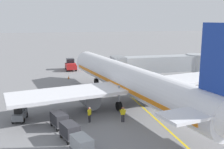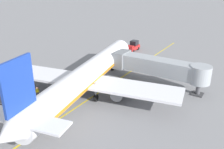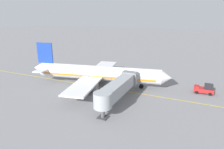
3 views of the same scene
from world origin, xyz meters
TOP-DOWN VIEW (x-y plane):
  - ground_plane at (0.00, 0.00)m, footprint 400.00×400.00m
  - gate_lead_in_line at (0.00, 0.00)m, footprint 0.24×80.00m
  - parked_airliner at (-1.30, 1.11)m, footprint 30.44×37.16m
  - jet_bridge at (7.14, 10.41)m, footprint 16.84×3.50m
  - pushback_tractor at (-6.46, 26.86)m, footprint 2.28×4.44m
  - baggage_tug_lead at (-14.61, -1.40)m, footprint 1.56×2.63m
  - baggage_cart_front at (-10.54, -4.62)m, footprint 1.92×2.97m
  - baggage_cart_second_in_train at (-9.74, -7.67)m, footprint 1.92×2.97m
  - ground_crew_wing_walker at (-7.31, -3.92)m, footprint 0.54×0.61m
  - ground_crew_loader at (-3.80, -4.71)m, footprint 0.73×0.26m
  - safety_cone_nose_left at (-7.67, 18.16)m, footprint 0.36×0.36m

SIDE VIEW (x-z plane):
  - ground_plane at x=0.00m, z-range 0.00..0.00m
  - gate_lead_in_line at x=0.00m, z-range 0.00..0.01m
  - safety_cone_nose_left at x=-7.67m, z-range -0.01..0.58m
  - baggage_tug_lead at x=-14.61m, z-range -0.10..1.52m
  - baggage_cart_front at x=-10.54m, z-range 0.16..1.74m
  - baggage_cart_second_in_train at x=-9.74m, z-range 0.16..1.74m
  - ground_crew_wing_walker at x=-7.31m, z-range 0.11..1.80m
  - ground_crew_loader at x=-3.80m, z-range 0.11..1.80m
  - pushback_tractor at x=-6.46m, z-range -0.10..2.30m
  - parked_airliner at x=-1.30m, z-range -2.13..8.50m
  - jet_bridge at x=7.14m, z-range 0.97..5.95m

